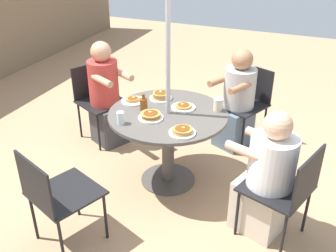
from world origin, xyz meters
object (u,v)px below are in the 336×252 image
object	(u,v)px
patio_chair_north	(287,188)
pancake_plate_e	(133,100)
pancake_plate_b	(183,107)
patio_table	(168,127)
patio_chair_south	(98,96)
pancake_plate_c	(182,131)
patio_chair_east	(246,99)
diner_north	(266,180)
syrup_bottle	(144,104)
coffee_cup	(218,105)
diner_east	(237,103)
pancake_plate_d	(161,96)
drinking_glass_a	(121,118)
patio_chair_west	(55,193)
diner_south	(106,98)
pancake_plate_a	(151,116)

from	to	relation	value
patio_chair_north	pancake_plate_e	size ratio (longest dim) A/B	3.79
pancake_plate_b	patio_table	bearing A→B (deg)	145.70
patio_chair_south	pancake_plate_c	bearing A→B (deg)	84.01
pancake_plate_b	patio_chair_east	bearing A→B (deg)	-22.88
diner_north	syrup_bottle	world-z (taller)	diner_north
patio_chair_south	coffee_cup	distance (m)	1.56
patio_table	diner_north	world-z (taller)	diner_north
pancake_plate_c	pancake_plate_b	bearing A→B (deg)	19.52
syrup_bottle	diner_east	bearing A→B (deg)	-33.92
patio_chair_east	pancake_plate_b	size ratio (longest dim) A/B	3.79
pancake_plate_d	drinking_glass_a	distance (m)	0.62
drinking_glass_a	diner_east	bearing A→B (deg)	-29.40
patio_table	syrup_bottle	world-z (taller)	syrup_bottle
pancake_plate_d	drinking_glass_a	bearing A→B (deg)	168.99
patio_chair_west	pancake_plate_e	bearing A→B (deg)	109.72
patio_chair_north	pancake_plate_d	bearing A→B (deg)	82.77
pancake_plate_d	syrup_bottle	distance (m)	0.30
pancake_plate_b	pancake_plate_c	size ratio (longest dim) A/B	1.00
patio_chair_east	pancake_plate_e	world-z (taller)	patio_chair_east
diner_east	coffee_cup	bearing A→B (deg)	112.55
diner_north	pancake_plate_c	distance (m)	0.77
diner_south	pancake_plate_a	bearing A→B (deg)	79.49
pancake_plate_d	drinking_glass_a	xyz separation A→B (m)	(-0.61, 0.12, 0.02)
patio_chair_north	diner_south	size ratio (longest dim) A/B	0.72
patio_table	pancake_plate_c	size ratio (longest dim) A/B	4.87
syrup_bottle	coffee_cup	world-z (taller)	syrup_bottle
diner_north	pancake_plate_c	xyz separation A→B (m)	(0.03, 0.73, 0.27)
diner_east	diner_south	xyz separation A→B (m)	(-0.49, 1.37, 0.03)
diner_east	coffee_cup	xyz separation A→B (m)	(-0.72, 0.02, 0.29)
pancake_plate_d	pancake_plate_b	bearing A→B (deg)	-112.79
diner_north	pancake_plate_c	bearing A→B (deg)	106.71
patio_chair_north	patio_chair_east	size ratio (longest dim) A/B	1.00
drinking_glass_a	pancake_plate_d	bearing A→B (deg)	-11.01
diner_north	pancake_plate_d	size ratio (longest dim) A/B	4.90
patio_chair_north	pancake_plate_a	distance (m)	1.29
patio_chair_west	pancake_plate_e	world-z (taller)	patio_chair_west
diner_south	pancake_plate_b	xyz separation A→B (m)	(-0.31, -1.03, 0.22)
patio_chair_east	pancake_plate_b	world-z (taller)	patio_chair_east
patio_chair_east	patio_table	bearing A→B (deg)	90.00
patio_chair_south	syrup_bottle	distance (m)	1.08
drinking_glass_a	patio_chair_west	bearing A→B (deg)	168.88
diner_north	pancake_plate_b	distance (m)	1.04
pancake_plate_d	syrup_bottle	world-z (taller)	syrup_bottle
patio_chair_east	patio_chair_south	xyz separation A→B (m)	(-0.57, 1.60, 0.00)
diner_south	pancake_plate_c	xyz separation A→B (m)	(-0.76, -1.19, 0.22)
syrup_bottle	drinking_glass_a	distance (m)	0.32
patio_chair_north	patio_chair_south	bearing A→B (deg)	86.54
patio_table	pancake_plate_a	size ratio (longest dim) A/B	4.87
patio_chair_east	pancake_plate_d	xyz separation A→B (m)	(-0.85, 0.68, 0.27)
patio_table	coffee_cup	xyz separation A→B (m)	(0.22, -0.41, 0.21)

